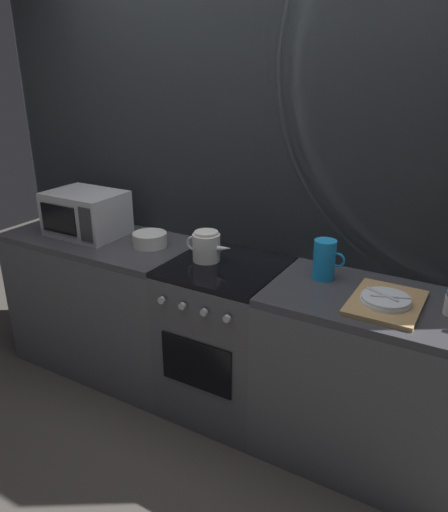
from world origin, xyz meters
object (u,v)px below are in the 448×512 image
Objects in this scene: microwave at (86,213)px; dish_pile at (386,301)px; pitcher at (325,259)px; stove_unit at (225,338)px; mixing_bowl at (150,239)px; kettle at (207,246)px.

microwave reaches higher than dish_pile.
pitcher is at bearing 156.90° from dish_pile.
stove_unit is 0.72m from mixing_bowl.
microwave is 1.62× the size of kettle.
dish_pile reaches higher than stove_unit.
microwave is at bearing -176.39° from pitcher.
stove_unit is 4.50× the size of pitcher.
dish_pile is (0.85, -0.04, 0.47)m from stove_unit.
pitcher is at bearing 3.61° from microwave.
pitcher is 0.50× the size of dish_pile.
mixing_bowl is at bearing 176.83° from dish_pile.
mixing_bowl is at bearing 176.46° from kettle.
stove_unit is 4.50× the size of mixing_bowl.
microwave reaches higher than pitcher.
microwave is 1.51m from pitcher.
dish_pile is at bearing -3.17° from mixing_bowl.
stove_unit is 0.97m from dish_pile.
pitcher reaches higher than stove_unit.
kettle reaches higher than mixing_bowl.
mixing_bowl is (-0.41, 0.03, -0.04)m from kettle.
mixing_bowl is (0.47, 0.03, -0.10)m from microwave.
mixing_bowl reaches higher than dish_pile.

